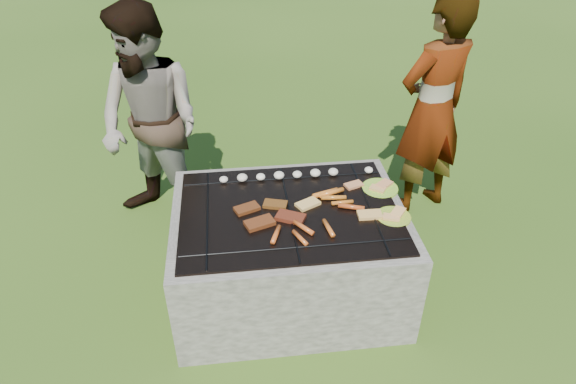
# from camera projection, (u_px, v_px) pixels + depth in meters

# --- Properties ---
(lawn) EXTENTS (60.00, 60.00, 0.00)m
(lawn) POSITION_uv_depth(u_px,v_px,m) (289.00, 289.00, 3.19)
(lawn) COLOR #274611
(lawn) RESTS_ON ground
(fire_pit) EXTENTS (1.30, 1.00, 0.62)m
(fire_pit) POSITION_uv_depth(u_px,v_px,m) (289.00, 255.00, 3.03)
(fire_pit) COLOR gray
(fire_pit) RESTS_ON ground
(mushrooms) EXTENTS (0.94, 0.06, 0.04)m
(mushrooms) POSITION_uv_depth(u_px,v_px,m) (290.00, 175.00, 3.11)
(mushrooms) COLOR beige
(mushrooms) RESTS_ON fire_pit
(pork_slabs) EXTENTS (0.40, 0.28, 0.02)m
(pork_slabs) POSITION_uv_depth(u_px,v_px,m) (269.00, 215.00, 2.79)
(pork_slabs) COLOR brown
(pork_slabs) RESTS_ON fire_pit
(sausages) EXTENTS (0.55, 0.48, 0.03)m
(sausages) POSITION_uv_depth(u_px,v_px,m) (323.00, 210.00, 2.82)
(sausages) COLOR orange
(sausages) RESTS_ON fire_pit
(bread_on_grate) EXTENTS (0.46, 0.39, 0.02)m
(bread_on_grate) POSITION_uv_depth(u_px,v_px,m) (342.00, 204.00, 2.88)
(bread_on_grate) COLOR #F3D57C
(bread_on_grate) RESTS_ON fire_pit
(plate_far) EXTENTS (0.26, 0.26, 0.03)m
(plate_far) POSITION_uv_depth(u_px,v_px,m) (380.00, 188.00, 3.03)
(plate_far) COLOR gold
(plate_far) RESTS_ON fire_pit
(plate_near) EXTENTS (0.24, 0.24, 0.03)m
(plate_near) POSITION_uv_depth(u_px,v_px,m) (394.00, 216.00, 2.80)
(plate_near) COLOR gold
(plate_near) RESTS_ON fire_pit
(cook) EXTENTS (0.67, 0.56, 1.58)m
(cook) POSITION_uv_depth(u_px,v_px,m) (433.00, 109.00, 3.50)
(cook) COLOR #A6978A
(cook) RESTS_ON ground
(bystander) EXTENTS (0.96, 0.92, 1.55)m
(bystander) POSITION_uv_depth(u_px,v_px,m) (151.00, 125.00, 3.34)
(bystander) COLOR gray
(bystander) RESTS_ON ground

